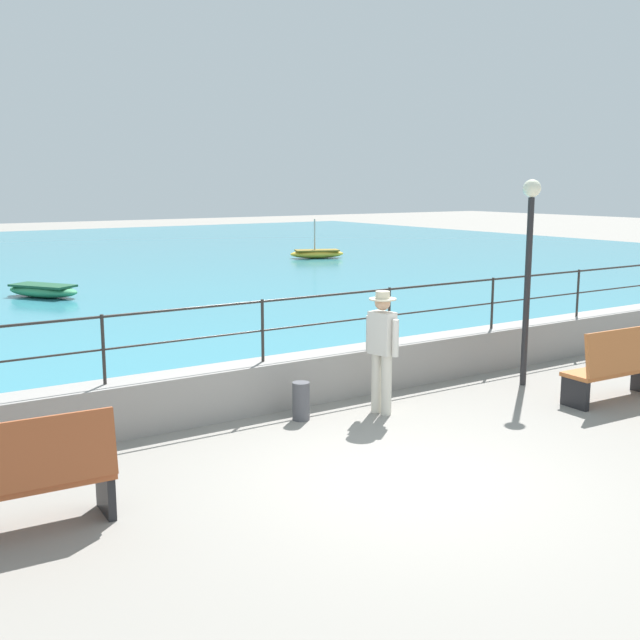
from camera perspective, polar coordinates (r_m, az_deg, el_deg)
ground_plane at (r=8.76m, az=6.35°, el=-11.52°), size 120.00×120.00×0.00m
promenade_wall at (r=11.17m, az=-4.22°, el=-4.82°), size 20.00×0.56×0.70m
railing at (r=10.96m, az=-4.28°, el=0.17°), size 18.44×0.04×0.90m
bench_main at (r=7.71m, az=-21.29°, el=-10.82°), size 1.73×0.65×1.13m
bench_far at (r=12.27m, az=21.20°, el=-3.13°), size 1.72×0.63×1.13m
person_walking at (r=10.80m, az=4.61°, el=-1.92°), size 0.38×0.56×1.75m
lamp_post at (r=12.58m, az=15.21°, el=5.06°), size 0.28×0.28×3.28m
bollard at (r=10.65m, az=-1.41°, el=-6.01°), size 0.24×0.24×0.53m
boat_0 at (r=22.97m, az=-19.81°, el=2.08°), size 2.01×2.42×0.36m
boat_2 at (r=32.97m, az=-0.23°, el=4.95°), size 2.47×1.70×1.67m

